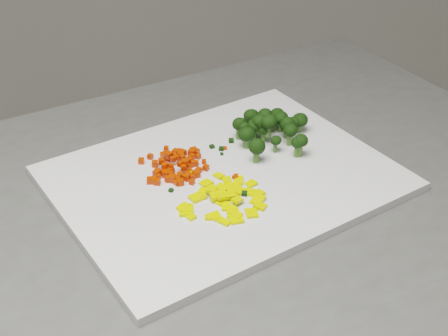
{
  "coord_description": "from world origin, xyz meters",
  "views": [
    {
      "loc": [
        -0.2,
        -0.06,
        1.35
      ],
      "look_at": [
        -0.1,
        0.59,
        0.92
      ],
      "focal_mm": 50.0,
      "sensor_mm": 36.0,
      "label": 1
    }
  ],
  "objects": [
    {
      "name": "broccoli_floret_5",
      "position": [
        -0.03,
        0.68,
        0.94
      ],
      "size": [
        0.03,
        0.03,
        0.03
      ],
      "primitive_type": null,
      "color": "black",
      "rests_on": "broccoli_pile"
    },
    {
      "name": "stray_bit_4",
      "position": [
        -0.15,
        0.63,
        0.91
      ],
      "size": [
        0.0,
        0.0,
        0.0
      ],
      "primitive_type": "cube",
      "rotation": [
        0.0,
        0.0,
        2.8
      ],
      "color": "red",
      "rests_on": "cutting_board"
    },
    {
      "name": "carrot_cube_43",
      "position": [
        -0.15,
        0.6,
        0.92
      ],
      "size": [
        0.01,
        0.01,
        0.01
      ],
      "primitive_type": "cube",
      "rotation": [
        0.0,
        0.0,
        1.56
      ],
      "color": "red",
      "rests_on": "carrot_pile"
    },
    {
      "name": "pepper_chunk_12",
      "position": [
        -0.07,
        0.52,
        0.91
      ],
      "size": [
        0.02,
        0.02,
        0.01
      ],
      "primitive_type": "cube",
      "rotation": [
        0.1,
        -0.07,
        2.49
      ],
      "color": "yellow",
      "rests_on": "pepper_pile"
    },
    {
      "name": "pepper_chunk_22",
      "position": [
        -0.12,
        0.51,
        0.91
      ],
      "size": [
        0.01,
        0.02,
        0.01
      ],
      "primitive_type": "cube",
      "rotation": [
        0.13,
        0.02,
        0.32
      ],
      "color": "yellow",
      "rests_on": "pepper_pile"
    },
    {
      "name": "carrot_cube_66",
      "position": [
        -0.15,
        0.62,
        0.92
      ],
      "size": [
        0.01,
        0.01,
        0.01
      ],
      "primitive_type": "cube",
      "rotation": [
        0.0,
        0.0,
        2.12
      ],
      "color": "red",
      "rests_on": "carrot_pile"
    },
    {
      "name": "pepper_chunk_21",
      "position": [
        -0.1,
        0.52,
        0.91
      ],
      "size": [
        0.02,
        0.02,
        0.0
      ],
      "primitive_type": "cube",
      "rotation": [
        -0.13,
        -0.05,
        0.55
      ],
      "color": "yellow",
      "rests_on": "pepper_pile"
    },
    {
      "name": "carrot_cube_8",
      "position": [
        -0.17,
        0.64,
        0.92
      ],
      "size": [
        0.01,
        0.01,
        0.01
      ],
      "primitive_type": "cube",
      "rotation": [
        0.0,
        0.0,
        0.45
      ],
      "color": "red",
      "rests_on": "carrot_pile"
    },
    {
      "name": "stray_bit_12",
      "position": [
        -0.11,
        0.54,
        0.91
      ],
      "size": [
        0.01,
        0.01,
        0.0
      ],
      "primitive_type": "cube",
      "rotation": [
        0.0,
        0.0,
        0.97
      ],
      "color": "red",
      "rests_on": "cutting_board"
    },
    {
      "name": "carrot_cube_49",
      "position": [
        -0.17,
        0.6,
        0.91
      ],
      "size": [
        0.01,
        0.01,
        0.01
      ],
      "primitive_type": "cube",
      "rotation": [
        0.0,
        0.0,
        1.49
      ],
      "color": "red",
      "rests_on": "carrot_pile"
    },
    {
      "name": "broccoli_floret_17",
      "position": [
        -0.04,
        0.7,
        0.93
      ],
      "size": [
        0.03,
        0.03,
        0.03
      ],
      "primitive_type": null,
      "color": "black",
      "rests_on": "broccoli_pile"
    },
    {
      "name": "carrot_cube_20",
      "position": [
        -0.16,
        0.64,
        0.92
      ],
      "size": [
        0.01,
        0.01,
        0.01
      ],
      "primitive_type": "cube",
      "rotation": [
        0.0,
        0.0,
        0.7
      ],
      "color": "red",
      "rests_on": "carrot_pile"
    },
    {
      "name": "broccoli_floret_24",
      "position": [
        -0.01,
        0.69,
        0.92
      ],
      "size": [
        0.02,
        0.02,
        0.03
      ],
      "primitive_type": null,
      "color": "black",
      "rests_on": "broccoli_pile"
    },
    {
      "name": "carrot_cube_70",
      "position": [
        -0.14,
        0.58,
        0.91
      ],
      "size": [
        0.01,
        0.01,
        0.01
      ],
      "primitive_type": "cube",
      "rotation": [
        0.0,
        0.0,
        2.56
      ],
      "color": "red",
      "rests_on": "carrot_pile"
    },
    {
      "name": "carrot_cube_48",
      "position": [
        -0.17,
        0.6,
        0.92
      ],
      "size": [
        0.01,
        0.01,
        0.01
      ],
      "primitive_type": "cube",
      "rotation": [
        0.0,
        0.0,
        0.68
      ],
      "color": "red",
      "rests_on": "carrot_pile"
    },
    {
      "name": "stray_bit_9",
      "position": [
        -0.15,
        0.59,
        0.91
      ],
      "size": [
        0.01,
        0.01,
        0.0
      ],
      "primitive_type": "cube",
      "rotation": [
        0.0,
        0.0,
        1.37
      ],
      "color": "black",
      "rests_on": "cutting_board"
    },
    {
      "name": "pepper_chunk_33",
      "position": [
        -0.09,
        0.56,
        0.91
      ],
      "size": [
        0.02,
        0.02,
        0.01
      ],
      "primitive_type": "cube",
      "rotation": [
        0.01,
        -0.1,
        0.79
      ],
      "color": "yellow",
      "rests_on": "pepper_pile"
    },
    {
      "name": "carrot_cube_12",
      "position": [
        -0.14,
        0.64,
        0.91
      ],
      "size": [
        0.01,
        0.01,
        0.01
      ],
      "primitive_type": "cube",
      "rotation": [
        0.0,
        0.0,
        1.54
      ],
      "color": "red",
      "rests_on": "carrot_pile"
    },
    {
      "name": "carrot_cube_51",
      "position": [
        -0.13,
        0.59,
        0.91
      ],
      "size": [
        0.01,
        0.01,
        0.01
      ],
      "primitive_type": "cube",
      "rotation": [
        0.0,
        0.0,
        0.2
      ],
      "color": "red",
      "rests_on": "carrot_pile"
    },
    {
      "name": "pepper_chunk_3",
      "position": [
        -0.12,
        0.56,
        0.91
      ],
      "size": [
        0.02,
        0.02,
        0.0
      ],
      "primitive_type": "cube",
      "rotation": [
        -0.04,
        0.01,
        2.1
      ],
      "color": "yellow",
      "rests_on": "pepper_pile"
    },
    {
      "name": "pepper_chunk_13",
      "position": [
        -0.09,
        0.55,
        0.91
      ],
      "size": [
        0.02,
        0.02,
        0.0
      ],
      "primitive_type": "cube",
      "rotation": [
        0.05,
        -0.02,
        1.08
      ],
      "color": "yellow",
      "rests_on": "pepper_pile"
    },
    {
      "name": "stray_bit_8",
      "position": [
        -0.08,
        0.54,
        0.91
      ],
      "size": [
        0.01,
        0.01,
        0.0
      ],
      "primitive_type": "cube",
      "rotation": [
        0.0,
        0.0,
        1.28
      ],
      "color": "black",
      "rests_on": "cutting_board"
    },
    {
      "name": "broccoli_floret_9",
      "position": [
        -0.05,
        0.7,
        0.93
      ],
      "size": [
        0.03,
        0.03,
        0.03
      ],
      "primitive_type": null,
      "color": "black",
      "rests_on": "broccoli_pile"
    },
    {
      "name": "pepper_chunk_0",
      "position": [
        -0.11,
        0.52,
        0.91
      ],
      "size": [
        0.01,
        0.02,
        0.0
      ],
      "primitive_type": "cube",
      "rotation": [
        -0.0,
        0.03,
        3.12
      ],
      "color": "yellow",
      "rests_on": "pepper_pile"
    },
    {
      "name": "carrot_cube_6",
      "position": [
        -0.13,
        0.62,
        0.91
      ],
      "size": [
        0.01,
        0.01,
        0.01
      ],
      "primitive_type": "cube",
      "rotation": [
        0.0,
        0.0,
        2.85
      ],
      "color": "red",
      "rests_on": "carrot_pile"
    },
    {
      "name": "carrot_cube_10",
      "position": [
        -0.15,
        0.61,
        0.92
      ],
      "size": [
        0.01,
        0.01,
        0.01
      ],
      "primitive_type": "cube",
      "rotation": [
        0.0,
        0.0,
        2.48
      ],
      "color": "red",
      "rests_on": "carrot_pile"
    },
    {
      "name": "pepper_chunk_9",
      "position": [
        -0.1,
        0.56,
        0.91
      ],
      "size": [
        0.02,
        0.02,
        0.01
      ],
      "primitive_type": "cube",
      "rotation": [
        0.13,
        0.12,
        1.97
      ],
      "color": "yellow",
      "rests_on": "pepper_pile"
    },
    {
      "name": "carrot_cube_27",
      "position": [
        -0.16,
        0.59,
        0.91
      ],
      "size": [
        0.01,
        0.01,
        0.01
      ],
      "primitive_type": "cube",
      "rotation": [
        0.0,
        0.0,
        2.59
      ],
      "color": "red",
      "rests_on": "carrot_pile"
    },
    {
      "name": "broccoli_floret_10",
      "position": [
        -0.05,
        0.67,
        0.93
      ],
      "size": [
        0.03,
        0.03,
        0.03
      ],
      "primitive_type": null,
      "color": "black",
      "rests_on": "broccoli_pile"
    },
    {
      "name": "carrot_cube_59",
      "position": [
        -0.14,
        0.62,
        0.91
      ],
      "size": [
        0.01,
        0.01,
        0.01
      ],
      "primitive_type": "cube",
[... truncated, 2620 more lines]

